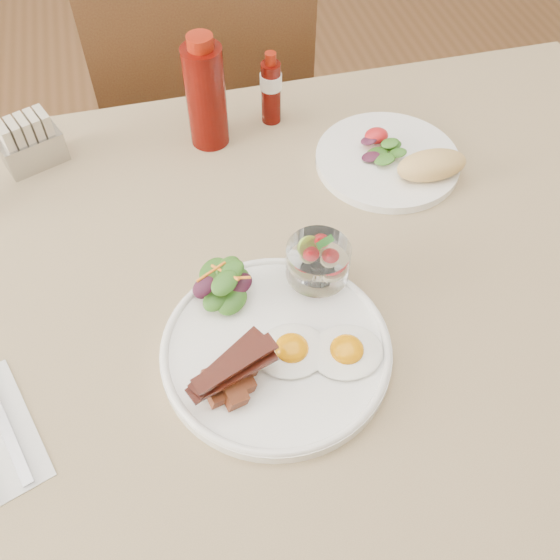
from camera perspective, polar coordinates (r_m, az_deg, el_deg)
The scene contains 11 objects.
table at distance 0.90m, azimuth -0.44°, elevation -3.85°, with size 1.33×0.88×0.75m.
chair_far at distance 1.46m, azimuth -6.81°, elevation 14.29°, with size 0.42×0.42×0.93m.
main_plate at distance 0.76m, azimuth -0.37°, elevation -6.44°, with size 0.28×0.28×0.02m, color white.
fried_eggs at distance 0.75m, azimuth 3.60°, elevation -6.43°, with size 0.17×0.12×0.02m.
bacon_potato_pile at distance 0.71m, azimuth -4.45°, elevation -8.75°, with size 0.11×0.08×0.05m.
side_salad at distance 0.78m, azimuth -5.16°, elevation -0.49°, with size 0.08×0.08×0.05m.
fruit_cup at distance 0.78m, azimuth 3.48°, elevation 1.70°, with size 0.08×0.08×0.08m.
second_plate at distance 0.99m, azimuth 10.70°, elevation 10.73°, with size 0.22×0.22×0.06m.
ketchup_bottle at distance 0.99m, azimuth -6.81°, elevation 16.46°, with size 0.08×0.08×0.18m.
hot_sauce_bottle at distance 1.04m, azimuth -0.83°, elevation 17.05°, with size 0.05×0.05×0.12m.
sugar_caddy at distance 1.04m, azimuth -21.82°, elevation 11.48°, with size 0.10×0.08×0.08m.
Camera 1 is at (-0.12, -0.49, 1.41)m, focal length 40.00 mm.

